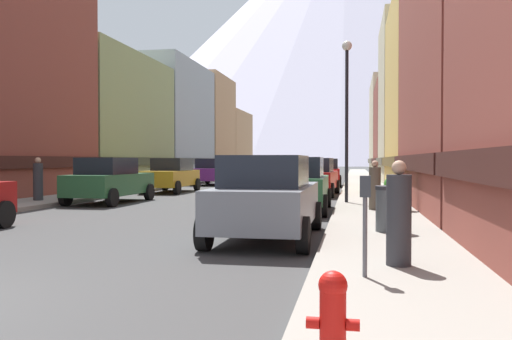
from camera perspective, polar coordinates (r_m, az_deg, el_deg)
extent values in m
cube|color=gray|center=(41.05, -6.10, -1.16)|extent=(2.50, 100.00, 0.15)
cube|color=gray|center=(39.31, 11.62, -1.27)|extent=(2.50, 100.00, 0.15)
cube|color=#8C9966|center=(35.77, -19.18, 5.08)|extent=(9.30, 11.44, 8.42)
cube|color=#3F442D|center=(35.68, -19.15, 0.90)|extent=(9.60, 11.44, 0.50)
cube|color=#99A5B2|center=(45.57, -10.24, 5.24)|extent=(6.24, 11.07, 9.98)
cube|color=#444A50|center=(45.45, -10.23, 0.97)|extent=(6.54, 11.07, 0.50)
cube|color=tan|center=(55.31, -6.39, 4.76)|extent=(6.20, 8.81, 10.45)
cube|color=brown|center=(55.20, -6.38, 1.00)|extent=(6.50, 8.81, 0.50)
cube|color=tan|center=(64.37, -4.23, 2.99)|extent=(6.91, 9.78, 7.63)
cube|color=brown|center=(64.34, -4.23, 1.02)|extent=(7.21, 9.78, 0.50)
cube|color=#D8B259|center=(29.16, 23.93, 7.53)|extent=(9.42, 9.82, 10.00)
cube|color=brown|center=(28.97, 23.88, 0.84)|extent=(9.72, 9.82, 0.50)
cube|color=beige|center=(38.83, 20.75, 7.04)|extent=(9.64, 8.72, 11.51)
cube|color=#595444|center=(38.62, 20.71, 0.90)|extent=(9.94, 8.72, 0.50)
cube|color=brown|center=(48.02, 16.59, 4.09)|extent=(6.04, 9.54, 8.45)
cube|color=#3B1B16|center=(47.95, 16.57, 0.95)|extent=(6.34, 9.54, 0.50)
cube|color=beige|center=(59.68, 15.50, 4.48)|extent=(6.16, 12.61, 10.49)
cube|color=#595444|center=(59.57, 15.48, 0.98)|extent=(6.46, 12.61, 0.50)
cylinder|color=black|center=(14.28, -26.02, -4.42)|extent=(0.23, 0.68, 0.68)
cube|color=#265933|center=(21.13, -15.74, -1.51)|extent=(1.90, 4.43, 0.80)
cube|color=#1E232D|center=(20.89, -16.06, 0.44)|extent=(1.63, 2.22, 0.64)
cylinder|color=black|center=(23.04, -15.89, -2.29)|extent=(0.23, 0.68, 0.68)
cylinder|color=black|center=(22.26, -11.68, -2.39)|extent=(0.23, 0.68, 0.68)
cylinder|color=black|center=(20.17, -20.21, -2.79)|extent=(0.23, 0.68, 0.68)
cylinder|color=black|center=(19.27, -15.55, -2.94)|extent=(0.23, 0.68, 0.68)
cube|color=#B28419|center=(27.43, -9.37, -0.89)|extent=(1.85, 4.41, 0.80)
cube|color=#1E232D|center=(27.65, -9.19, 0.62)|extent=(1.61, 2.21, 0.64)
cylinder|color=black|center=(25.58, -8.68, -1.93)|extent=(0.22, 0.68, 0.68)
cylinder|color=black|center=(26.25, -12.48, -1.87)|extent=(0.22, 0.68, 0.68)
cylinder|color=black|center=(28.72, -6.52, -1.59)|extent=(0.22, 0.68, 0.68)
cylinder|color=black|center=(29.31, -9.96, -1.55)|extent=(0.22, 0.68, 0.68)
cube|color=#591E72|center=(35.27, -4.78, -0.44)|extent=(2.02, 4.47, 0.80)
cube|color=#1E232D|center=(35.02, -4.90, 0.73)|extent=(1.69, 2.26, 0.64)
cylinder|color=black|center=(37.14, -5.35, -0.98)|extent=(0.25, 0.69, 0.68)
cylinder|color=black|center=(36.60, -2.61, -1.01)|extent=(0.25, 0.69, 0.68)
cylinder|color=black|center=(34.02, -7.10, -1.18)|extent=(0.25, 0.69, 0.68)
cylinder|color=black|center=(33.44, -4.14, -1.21)|extent=(0.25, 0.69, 0.68)
cube|color=slate|center=(11.07, 1.29, -3.80)|extent=(1.84, 4.40, 0.80)
cube|color=#1E232D|center=(10.79, 1.08, -0.10)|extent=(1.60, 2.20, 0.64)
cylinder|color=black|center=(12.89, -1.55, -4.89)|extent=(0.22, 0.68, 0.68)
cylinder|color=black|center=(12.63, 6.66, -5.02)|extent=(0.22, 0.68, 0.68)
cylinder|color=black|center=(9.72, -5.72, -6.86)|extent=(0.22, 0.68, 0.68)
cylinder|color=black|center=(9.37, 5.22, -7.16)|extent=(0.22, 0.68, 0.68)
cube|color=#265933|center=(17.04, 4.61, -2.08)|extent=(1.89, 4.42, 0.80)
cube|color=#1E232D|center=(16.77, 4.53, 0.33)|extent=(1.62, 2.22, 0.64)
cylinder|color=black|center=(18.81, 2.29, -3.00)|extent=(0.23, 0.68, 0.68)
cylinder|color=black|center=(18.65, 7.91, -3.05)|extent=(0.23, 0.68, 0.68)
cylinder|color=black|center=(15.56, 0.64, -3.86)|extent=(0.23, 0.68, 0.68)
cylinder|color=black|center=(15.36, 7.44, -3.93)|extent=(0.23, 0.68, 0.68)
cube|color=#9E1111|center=(24.80, 6.52, -1.09)|extent=(2.04, 4.48, 0.80)
cube|color=#1E232D|center=(24.53, 6.45, 0.57)|extent=(1.70, 2.27, 0.64)
cylinder|color=black|center=(26.57, 4.96, -1.81)|extent=(0.25, 0.69, 0.68)
cylinder|color=black|center=(26.37, 8.92, -1.84)|extent=(0.25, 0.69, 0.68)
cylinder|color=black|center=(23.31, 3.79, -2.21)|extent=(0.25, 0.69, 0.68)
cylinder|color=black|center=(23.08, 8.30, -2.25)|extent=(0.25, 0.69, 0.68)
cube|color=#9E1111|center=(33.69, 7.62, -0.52)|extent=(1.96, 4.45, 0.80)
cube|color=#1E232D|center=(33.43, 7.61, 0.70)|extent=(1.66, 2.24, 0.64)
cylinder|color=black|center=(35.39, 6.20, -1.09)|extent=(0.24, 0.69, 0.68)
cylinder|color=black|center=(35.34, 9.18, -1.10)|extent=(0.24, 0.69, 0.68)
cylinder|color=black|center=(32.10, 5.90, -1.31)|extent=(0.24, 0.69, 0.68)
cylinder|color=black|center=(32.05, 9.18, -1.32)|extent=(0.24, 0.69, 0.68)
cylinder|color=red|center=(4.11, 8.45, -16.77)|extent=(0.20, 0.20, 0.55)
sphere|color=red|center=(4.02, 8.46, -12.44)|extent=(0.22, 0.22, 0.22)
cylinder|color=red|center=(4.11, 6.27, -16.36)|extent=(0.10, 0.09, 0.09)
cylinder|color=red|center=(4.10, 10.63, -16.42)|extent=(0.10, 0.09, 0.09)
cylinder|color=#595960|center=(6.99, 11.90, -7.23)|extent=(0.06, 0.06, 1.05)
cube|color=#33383F|center=(6.93, 11.92, -1.78)|extent=(0.14, 0.10, 0.28)
cylinder|color=#4C5156|center=(11.49, 14.42, -4.35)|extent=(0.56, 0.56, 0.90)
cylinder|color=#2D2D33|center=(11.46, 14.43, -1.91)|extent=(0.59, 0.59, 0.08)
cylinder|color=brown|center=(16.46, 15.56, -3.54)|extent=(0.54, 0.54, 0.43)
sphere|color=#335F29|center=(16.43, 15.57, -1.91)|extent=(0.63, 0.63, 0.63)
cylinder|color=gray|center=(19.21, 14.86, -2.95)|extent=(0.53, 0.53, 0.39)
sphere|color=#358224|center=(19.18, 14.86, -1.58)|extent=(0.66, 0.66, 0.66)
cylinder|color=brown|center=(19.49, 14.80, -2.90)|extent=(0.37, 0.37, 0.38)
sphere|color=#2A742A|center=(19.47, 14.80, -1.76)|extent=(0.50, 0.50, 0.50)
cylinder|color=#333338|center=(21.46, -22.86, -1.20)|extent=(0.36, 0.36, 1.41)
sphere|color=tan|center=(21.44, -22.87, 0.99)|extent=(0.22, 0.22, 0.22)
cylinder|color=#333338|center=(7.85, 15.44, -5.33)|extent=(0.36, 0.36, 1.32)
sphere|color=tan|center=(7.80, 15.47, 0.26)|extent=(0.21, 0.21, 0.21)
cylinder|color=brown|center=(16.45, 12.94, -1.99)|extent=(0.36, 0.36, 1.31)
sphere|color=tan|center=(16.42, 12.95, 0.66)|extent=(0.21, 0.21, 0.21)
cylinder|color=black|center=(19.15, 9.95, 4.72)|extent=(0.12, 0.12, 5.50)
sphere|color=white|center=(19.56, 9.98, 13.32)|extent=(0.36, 0.36, 0.36)
cone|color=silver|center=(271.63, 9.96, 14.43)|extent=(255.51, 255.51, 128.75)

